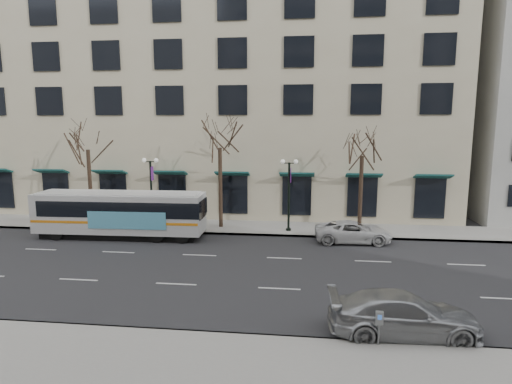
# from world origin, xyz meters

# --- Properties ---
(ground) EXTENTS (160.00, 160.00, 0.00)m
(ground) POSITION_xyz_m (0.00, 0.00, 0.00)
(ground) COLOR black
(ground) RESTS_ON ground
(sidewalk_far) EXTENTS (80.00, 4.00, 0.15)m
(sidewalk_far) POSITION_xyz_m (5.00, 9.00, 0.07)
(sidewalk_far) COLOR gray
(sidewalk_far) RESTS_ON ground
(building_hotel) EXTENTS (40.00, 20.00, 24.00)m
(building_hotel) POSITION_xyz_m (-2.00, 21.00, 12.00)
(building_hotel) COLOR tan
(building_hotel) RESTS_ON ground
(tree_far_left) EXTENTS (3.60, 3.60, 8.34)m
(tree_far_left) POSITION_xyz_m (-10.00, 8.80, 6.70)
(tree_far_left) COLOR black
(tree_far_left) RESTS_ON ground
(tree_far_mid) EXTENTS (3.60, 3.60, 8.55)m
(tree_far_mid) POSITION_xyz_m (0.00, 8.80, 6.91)
(tree_far_mid) COLOR black
(tree_far_mid) RESTS_ON ground
(tree_far_right) EXTENTS (3.60, 3.60, 8.06)m
(tree_far_right) POSITION_xyz_m (10.00, 8.80, 6.42)
(tree_far_right) COLOR black
(tree_far_right) RESTS_ON ground
(lamp_post_left) EXTENTS (1.22, 0.45, 5.21)m
(lamp_post_left) POSITION_xyz_m (-4.99, 8.20, 2.94)
(lamp_post_left) COLOR black
(lamp_post_left) RESTS_ON ground
(lamp_post_right) EXTENTS (1.22, 0.45, 5.21)m
(lamp_post_right) POSITION_xyz_m (5.01, 8.20, 2.94)
(lamp_post_right) COLOR black
(lamp_post_right) RESTS_ON ground
(city_bus) EXTENTS (11.49, 2.80, 3.10)m
(city_bus) POSITION_xyz_m (-6.22, 5.63, 1.69)
(city_bus) COLOR silver
(city_bus) RESTS_ON ground
(silver_car) EXTENTS (5.55, 2.44, 1.59)m
(silver_car) POSITION_xyz_m (9.78, -6.20, 0.79)
(silver_car) COLOR #A1A4A9
(silver_car) RESTS_ON ground
(white_pickup) EXTENTS (5.06, 2.52, 1.38)m
(white_pickup) POSITION_xyz_m (9.30, 6.20, 0.69)
(white_pickup) COLOR #B9B9B9
(white_pickup) RESTS_ON ground
(pay_station) EXTENTS (0.27, 0.19, 1.20)m
(pay_station) POSITION_xyz_m (8.73, -7.30, 1.02)
(pay_station) COLOR gray
(pay_station) RESTS_ON sidewalk_near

